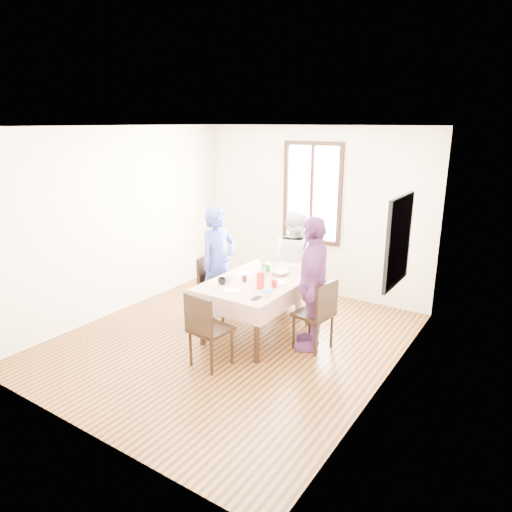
# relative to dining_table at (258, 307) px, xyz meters

# --- Properties ---
(ground) EXTENTS (4.50, 4.50, 0.00)m
(ground) POSITION_rel_dining_table_xyz_m (-0.19, -0.36, -0.38)
(ground) COLOR black
(ground) RESTS_ON ground
(back_wall) EXTENTS (4.00, 0.00, 4.00)m
(back_wall) POSITION_rel_dining_table_xyz_m (-0.19, 1.89, 0.98)
(back_wall) COLOR #F0E0C3
(back_wall) RESTS_ON ground
(right_wall) EXTENTS (0.00, 4.50, 4.50)m
(right_wall) POSITION_rel_dining_table_xyz_m (1.81, -0.36, 0.98)
(right_wall) COLOR #F0E0C3
(right_wall) RESTS_ON ground
(window_frame) EXTENTS (1.02, 0.06, 1.62)m
(window_frame) POSITION_rel_dining_table_xyz_m (-0.19, 1.87, 1.27)
(window_frame) COLOR black
(window_frame) RESTS_ON back_wall
(window_pane) EXTENTS (0.90, 0.02, 1.50)m
(window_pane) POSITION_rel_dining_table_xyz_m (-0.19, 1.88, 1.27)
(window_pane) COLOR white
(window_pane) RESTS_ON back_wall
(art_poster) EXTENTS (0.04, 0.76, 0.96)m
(art_poster) POSITION_rel_dining_table_xyz_m (1.79, -0.06, 1.18)
(art_poster) COLOR red
(art_poster) RESTS_ON right_wall
(dining_table) EXTENTS (0.95, 1.45, 0.75)m
(dining_table) POSITION_rel_dining_table_xyz_m (0.00, 0.00, 0.00)
(dining_table) COLOR black
(dining_table) RESTS_ON ground
(tablecloth) EXTENTS (1.07, 1.57, 0.01)m
(tablecloth) POSITION_rel_dining_table_xyz_m (0.00, 0.00, 0.38)
(tablecloth) COLOR #5B0D01
(tablecloth) RESTS_ON dining_table
(chair_left) EXTENTS (0.48, 0.48, 0.91)m
(chair_left) POSITION_rel_dining_table_xyz_m (-0.79, 0.14, 0.08)
(chair_left) COLOR black
(chair_left) RESTS_ON ground
(chair_right) EXTENTS (0.48, 0.48, 0.91)m
(chair_right) POSITION_rel_dining_table_xyz_m (0.79, 0.05, 0.08)
(chair_right) COLOR black
(chair_right) RESTS_ON ground
(chair_far) EXTENTS (0.45, 0.45, 0.91)m
(chair_far) POSITION_rel_dining_table_xyz_m (0.00, 1.00, 0.08)
(chair_far) COLOR black
(chair_far) RESTS_ON ground
(chair_near) EXTENTS (0.46, 0.46, 0.91)m
(chair_near) POSITION_rel_dining_table_xyz_m (0.00, -1.00, 0.08)
(chair_near) COLOR black
(chair_near) RESTS_ON ground
(person_left) EXTENTS (0.51, 0.66, 1.63)m
(person_left) POSITION_rel_dining_table_xyz_m (-0.77, 0.14, 0.44)
(person_left) COLOR #36439A
(person_left) RESTS_ON ground
(person_far) EXTENTS (0.87, 0.75, 1.53)m
(person_far) POSITION_rel_dining_table_xyz_m (0.00, 0.98, 0.39)
(person_far) COLOR white
(person_far) RESTS_ON ground
(person_right) EXTENTS (0.76, 1.07, 1.69)m
(person_right) POSITION_rel_dining_table_xyz_m (0.77, 0.05, 0.47)
(person_right) COLOR #68346B
(person_right) RESTS_ON ground
(mug_black) EXTENTS (0.14, 0.14, 0.08)m
(mug_black) POSITION_rel_dining_table_xyz_m (-0.29, -0.39, 0.43)
(mug_black) COLOR black
(mug_black) RESTS_ON tablecloth
(mug_flag) EXTENTS (0.11, 0.11, 0.08)m
(mug_flag) POSITION_rel_dining_table_xyz_m (0.32, -0.12, 0.43)
(mug_flag) COLOR red
(mug_flag) RESTS_ON tablecloth
(mug_green) EXTENTS (0.14, 0.14, 0.08)m
(mug_green) POSITION_rel_dining_table_xyz_m (-0.09, 0.35, 0.43)
(mug_green) COLOR #0C7226
(mug_green) RESTS_ON tablecloth
(serving_bowl) EXTENTS (0.28, 0.28, 0.06)m
(serving_bowl) POSITION_rel_dining_table_xyz_m (0.13, 0.35, 0.42)
(serving_bowl) COLOR white
(serving_bowl) RESTS_ON tablecloth
(juice_carton) EXTENTS (0.07, 0.07, 0.22)m
(juice_carton) POSITION_rel_dining_table_xyz_m (0.21, -0.27, 0.49)
(juice_carton) COLOR red
(juice_carton) RESTS_ON tablecloth
(butter_tub) EXTENTS (0.11, 0.11, 0.05)m
(butter_tub) POSITION_rel_dining_table_xyz_m (0.39, -0.41, 0.41)
(butter_tub) COLOR white
(butter_tub) RESTS_ON tablecloth
(jam_jar) EXTENTS (0.06, 0.06, 0.08)m
(jam_jar) POSITION_rel_dining_table_xyz_m (-0.11, -0.16, 0.43)
(jam_jar) COLOR black
(jam_jar) RESTS_ON tablecloth
(drinking_glass) EXTENTS (0.08, 0.08, 0.11)m
(drinking_glass) POSITION_rel_dining_table_xyz_m (-0.27, -0.26, 0.44)
(drinking_glass) COLOR silver
(drinking_glass) RESTS_ON tablecloth
(smartphone) EXTENTS (0.07, 0.15, 0.01)m
(smartphone) POSITION_rel_dining_table_xyz_m (0.34, -0.57, 0.39)
(smartphone) COLOR black
(smartphone) RESTS_ON tablecloth
(flower_vase) EXTENTS (0.08, 0.08, 0.15)m
(flower_vase) POSITION_rel_dining_table_xyz_m (0.04, 0.06, 0.46)
(flower_vase) COLOR silver
(flower_vase) RESTS_ON tablecloth
(plate_left) EXTENTS (0.20, 0.20, 0.01)m
(plate_left) POSITION_rel_dining_table_xyz_m (-0.29, 0.10, 0.39)
(plate_left) COLOR white
(plate_left) RESTS_ON tablecloth
(plate_right) EXTENTS (0.20, 0.20, 0.01)m
(plate_right) POSITION_rel_dining_table_xyz_m (0.29, 0.07, 0.39)
(plate_right) COLOR white
(plate_right) RESTS_ON tablecloth
(plate_far) EXTENTS (0.20, 0.20, 0.01)m
(plate_far) POSITION_rel_dining_table_xyz_m (0.01, 0.59, 0.39)
(plate_far) COLOR white
(plate_far) RESTS_ON tablecloth
(plate_near) EXTENTS (0.20, 0.20, 0.01)m
(plate_near) POSITION_rel_dining_table_xyz_m (-0.04, -0.53, 0.39)
(plate_near) COLOR white
(plate_near) RESTS_ON tablecloth
(butter_lid) EXTENTS (0.12, 0.12, 0.01)m
(butter_lid) POSITION_rel_dining_table_xyz_m (0.39, -0.41, 0.45)
(butter_lid) COLOR blue
(butter_lid) RESTS_ON butter_tub
(flower_bunch) EXTENTS (0.09, 0.09, 0.10)m
(flower_bunch) POSITION_rel_dining_table_xyz_m (0.04, 0.06, 0.59)
(flower_bunch) COLOR yellow
(flower_bunch) RESTS_ON flower_vase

